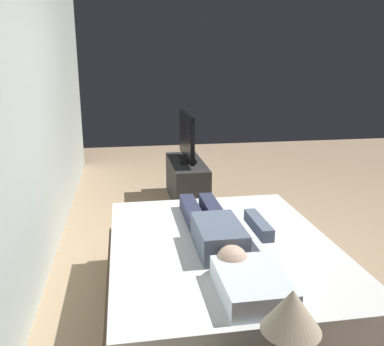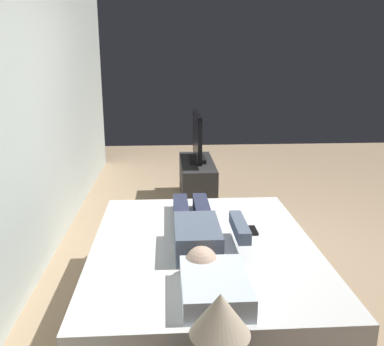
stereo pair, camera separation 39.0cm
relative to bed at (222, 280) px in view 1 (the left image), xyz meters
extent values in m
plane|color=tan|center=(0.90, -0.54, -0.26)|extent=(10.00, 10.00, 0.00)
cube|color=silver|center=(1.30, 1.32, 1.14)|extent=(6.40, 0.10, 2.80)
cube|color=brown|center=(0.00, 0.00, -0.11)|extent=(1.92, 1.54, 0.30)
cube|color=white|center=(0.00, 0.00, 0.16)|extent=(1.84, 1.46, 0.24)
cube|color=white|center=(-0.64, 0.00, 0.34)|extent=(0.48, 0.34, 0.12)
cube|color=slate|center=(-0.10, 0.05, 0.37)|extent=(0.48, 0.28, 0.18)
sphere|color=beige|center=(-0.43, 0.05, 0.37)|extent=(0.18, 0.18, 0.18)
cube|color=#2D334C|center=(0.44, -0.03, 0.33)|extent=(0.60, 0.11, 0.11)
cube|color=#2D334C|center=(0.44, 0.13, 0.33)|extent=(0.60, 0.11, 0.11)
cube|color=slate|center=(-0.04, -0.23, 0.41)|extent=(0.40, 0.08, 0.08)
cube|color=black|center=(0.18, -0.37, 0.29)|extent=(0.15, 0.04, 0.02)
cube|color=#2D2D2D|center=(2.45, -0.14, -0.01)|extent=(1.10, 0.40, 0.50)
cube|color=black|center=(2.45, -0.14, 0.26)|extent=(0.32, 0.20, 0.05)
cube|color=black|center=(2.45, -0.14, 0.56)|extent=(0.88, 0.05, 0.54)
cone|color=beige|center=(-1.26, 0.06, 0.60)|extent=(0.22, 0.22, 0.16)
camera|label=1|loc=(-2.49, 0.62, 1.46)|focal=39.29mm
camera|label=2|loc=(-2.54, 0.23, 1.46)|focal=39.29mm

